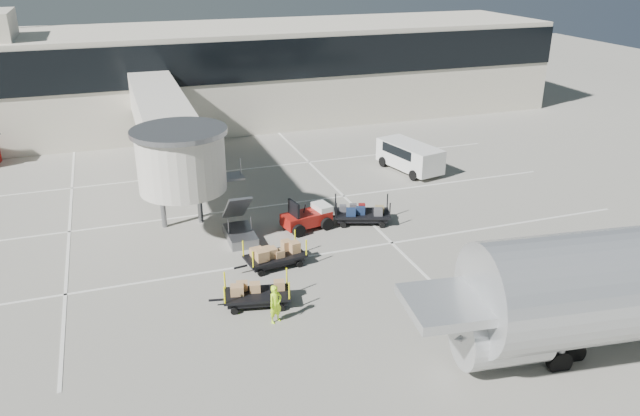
% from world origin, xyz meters
% --- Properties ---
extents(ground, '(140.00, 140.00, 0.00)m').
position_xyz_m(ground, '(0.00, 0.00, 0.00)').
color(ground, gray).
rests_on(ground, ground).
extents(lane_markings, '(40.00, 30.00, 0.02)m').
position_xyz_m(lane_markings, '(-0.67, 9.33, 0.01)').
color(lane_markings, silver).
rests_on(lane_markings, ground).
extents(terminal, '(64.00, 12.11, 15.20)m').
position_xyz_m(terminal, '(-0.35, 29.94, 4.11)').
color(terminal, beige).
rests_on(terminal, ground).
extents(jet_bridge, '(5.70, 20.40, 6.03)m').
position_xyz_m(jet_bridge, '(-3.97, 12.26, 4.28)').
color(jet_bridge, beige).
rests_on(jet_bridge, ground).
extents(baggage_tug, '(2.88, 2.16, 1.76)m').
position_xyz_m(baggage_tug, '(2.41, 5.22, 0.64)').
color(baggage_tug, maroon).
rests_on(baggage_tug, ground).
extents(suitcase_cart, '(3.82, 2.44, 1.48)m').
position_xyz_m(suitcase_cart, '(5.50, 4.99, 0.53)').
color(suitcase_cart, black).
rests_on(suitcase_cart, ground).
extents(box_cart_near, '(3.59, 1.81, 1.38)m').
position_xyz_m(box_cart_near, '(-0.57, 1.53, 0.54)').
color(box_cart_near, black).
rests_on(box_cart_near, ground).
extents(box_cart_far, '(3.55, 1.94, 1.36)m').
position_xyz_m(box_cart_far, '(-2.14, -1.64, 0.48)').
color(box_cart_far, black).
rests_on(box_cart_far, ground).
extents(ground_worker, '(0.72, 0.62, 1.68)m').
position_xyz_m(ground_worker, '(-1.69, -3.15, 0.84)').
color(ground_worker, '#BFFF1A').
rests_on(ground_worker, ground).
extents(minivan, '(3.08, 5.33, 1.90)m').
position_xyz_m(minivan, '(11.94, 12.14, 1.14)').
color(minivan, silver).
rests_on(minivan, ground).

